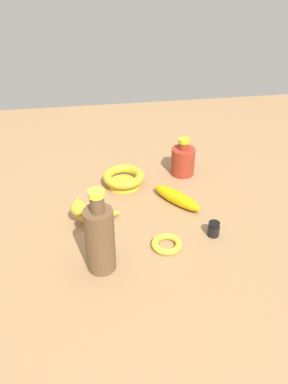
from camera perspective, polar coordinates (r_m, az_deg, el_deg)
ground at (r=1.26m, az=0.00°, el=-3.03°), size 2.00×2.00×0.00m
bowl at (r=1.39m, az=-3.02°, el=2.13°), size 0.15×0.15×0.05m
banana at (r=1.30m, az=4.89°, el=-0.85°), size 0.15×0.18×0.05m
bottle_tall at (r=1.01m, az=-6.51°, el=-6.71°), size 0.08×0.08×0.25m
cat_figurine at (r=1.21m, az=-7.71°, el=-2.89°), size 0.16×0.07×0.09m
bottle_short at (r=1.45m, az=5.75°, el=4.68°), size 0.09×0.09×0.14m
bangle at (r=1.13m, az=3.36°, el=-7.65°), size 0.09×0.09×0.02m
nail_polish_jar at (r=1.18m, az=10.22°, el=-5.36°), size 0.04×0.04×0.05m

